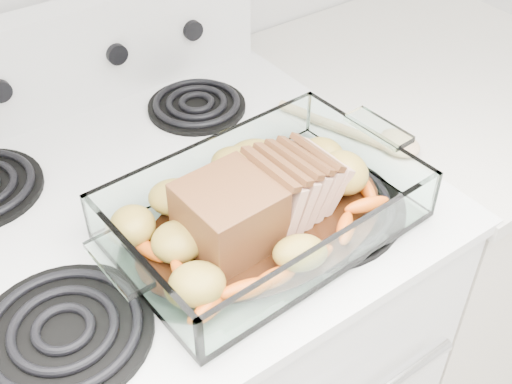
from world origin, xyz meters
TOP-DOWN VIEW (x-y plane):
  - electric_range at (0.00, 1.66)m, footprint 0.78×0.70m
  - counter_right at (0.67, 1.66)m, footprint 0.58×0.68m
  - baking_dish at (0.10, 1.50)m, footprint 0.40×0.26m
  - pork_roast at (0.08, 1.50)m, footprint 0.23×0.11m
  - roast_vegetables at (0.10, 1.54)m, footprint 0.39×0.21m
  - wooden_spoon at (0.37, 1.57)m, footprint 0.12×0.24m

SIDE VIEW (x-z plane):
  - counter_right at x=0.67m, z-range 0.00..0.93m
  - electric_range at x=0.00m, z-range -0.08..1.04m
  - wooden_spoon at x=0.37m, z-range 0.94..0.95m
  - baking_dish at x=0.10m, z-range 0.93..1.00m
  - roast_vegetables at x=0.10m, z-range 0.95..1.00m
  - pork_roast at x=0.08m, z-range 0.95..1.04m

